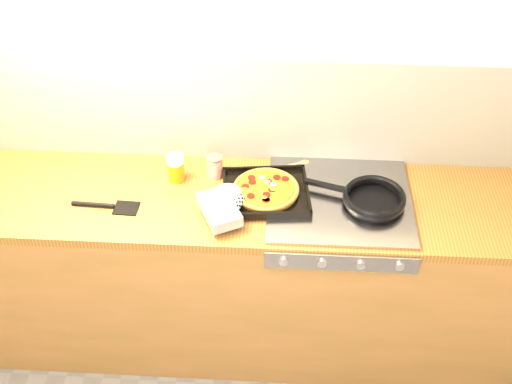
# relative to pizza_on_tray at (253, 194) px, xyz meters

# --- Properties ---
(room_shell) EXTENTS (3.20, 3.20, 3.20)m
(room_shell) POSITION_rel_pizza_on_tray_xyz_m (-0.09, 0.31, 0.21)
(room_shell) COLOR white
(room_shell) RESTS_ON ground
(counter_run) EXTENTS (3.20, 0.62, 0.90)m
(counter_run) POSITION_rel_pizza_on_tray_xyz_m (-0.09, 0.02, -0.49)
(counter_run) COLOR brown
(counter_run) RESTS_ON ground
(stovetop) EXTENTS (0.60, 0.56, 0.02)m
(stovetop) POSITION_rel_pizza_on_tray_xyz_m (0.36, 0.03, -0.04)
(stovetop) COLOR gray
(stovetop) RESTS_ON counter_run
(pizza_on_tray) EXTENTS (0.48, 0.45, 0.06)m
(pizza_on_tray) POSITION_rel_pizza_on_tray_xyz_m (0.00, 0.00, 0.00)
(pizza_on_tray) COLOR black
(pizza_on_tray) RESTS_ON stovetop
(frying_pan) EXTENTS (0.46, 0.33, 0.04)m
(frying_pan) POSITION_rel_pizza_on_tray_xyz_m (0.50, 0.01, -0.00)
(frying_pan) COLOR black
(frying_pan) RESTS_ON stovetop
(tomato_can) EXTENTS (0.07, 0.07, 0.10)m
(tomato_can) POSITION_rel_pizza_on_tray_xyz_m (-0.18, 0.17, 0.01)
(tomato_can) COLOR #A2110D
(tomato_can) RESTS_ON counter_run
(juice_glass) EXTENTS (0.10, 0.10, 0.13)m
(juice_glass) POSITION_rel_pizza_on_tray_xyz_m (-0.34, 0.13, 0.02)
(juice_glass) COLOR orange
(juice_glass) RESTS_ON counter_run
(wooden_spoon) EXTENTS (0.28, 0.14, 0.02)m
(wooden_spoon) POSITION_rel_pizza_on_tray_xyz_m (0.13, 0.23, -0.03)
(wooden_spoon) COLOR #9C6242
(wooden_spoon) RESTS_ON counter_run
(black_spatula) EXTENTS (0.28, 0.09, 0.02)m
(black_spatula) POSITION_rel_pizza_on_tray_xyz_m (-0.61, -0.07, -0.03)
(black_spatula) COLOR black
(black_spatula) RESTS_ON counter_run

